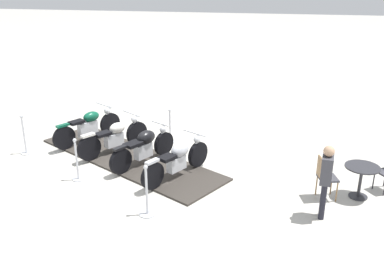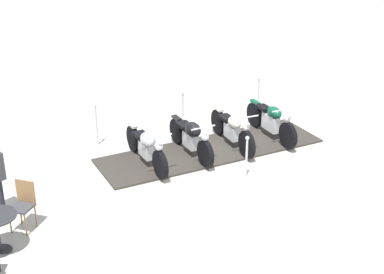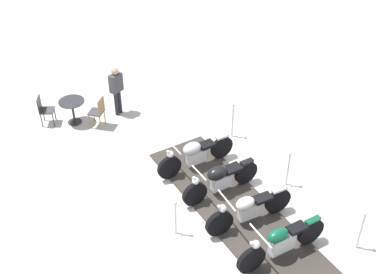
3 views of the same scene
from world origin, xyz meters
name	(u,v)px [view 2 (image 2 of 3)]	position (x,y,z in m)	size (l,w,h in m)	color
ground_plane	(211,151)	(0.00, 0.00, 0.00)	(80.00, 80.00, 0.00)	beige
display_platform	(211,150)	(0.00, 0.00, 0.02)	(5.72, 1.66, 0.05)	#38332D
motorcycle_chrome	(147,146)	(1.54, -0.86, 0.51)	(1.28, 2.02, 0.97)	black
motorcycle_black	(191,137)	(0.53, -0.26, 0.53)	(1.19, 1.93, 0.95)	black
motorcycle_cream	(233,129)	(-0.49, 0.33, 0.50)	(1.38, 1.93, 0.99)	black
motorcycle_forest	(272,120)	(-1.50, 0.93, 0.52)	(1.31, 1.98, 0.99)	black
stanchion_right_mid	(246,164)	(0.82, 1.39, 0.36)	(0.30, 0.30, 1.04)	silver
stanchion_left_front	(97,133)	(1.27, -2.63, 0.35)	(0.35, 0.35, 1.14)	silver
stanchion_left_rear	(258,102)	(-2.92, -0.15, 0.39)	(0.31, 0.31, 1.13)	silver
stanchion_left_mid	(183,116)	(-0.82, -1.39, 0.38)	(0.29, 0.29, 1.08)	silver
cafe_chair_across_table	(23,202)	(4.93, -1.25, 0.57)	(0.48, 0.48, 0.98)	olive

